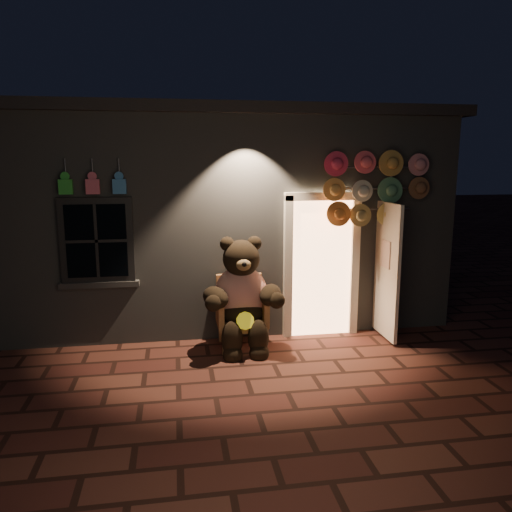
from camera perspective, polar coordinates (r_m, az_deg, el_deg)
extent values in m
plane|color=#592E22|center=(6.32, -1.04, -13.93)|extent=(60.00, 60.00, 0.00)
cube|color=slate|center=(9.76, -4.43, 4.98)|extent=(7.00, 5.00, 3.30)
cube|color=black|center=(9.74, -4.59, 15.16)|extent=(7.30, 5.30, 0.16)
cube|color=black|center=(7.30, -17.71, 1.70)|extent=(1.00, 0.10, 1.20)
cube|color=black|center=(7.27, -17.74, 1.66)|extent=(0.82, 0.06, 1.02)
cube|color=slate|center=(7.42, -17.43, -3.11)|extent=(1.10, 0.14, 0.08)
cube|color=#FFAF72|center=(7.64, 7.40, -1.29)|extent=(0.92, 0.10, 2.10)
cube|color=beige|center=(7.48, 3.66, -1.50)|extent=(0.12, 0.12, 2.20)
cube|color=beige|center=(7.77, 11.16, -1.21)|extent=(0.12, 0.12, 2.20)
cube|color=beige|center=(7.45, 7.69, 6.79)|extent=(1.16, 0.12, 0.12)
cube|color=beige|center=(7.61, 14.74, -1.63)|extent=(0.05, 0.80, 2.00)
cube|color=green|center=(7.21, -20.92, 7.39)|extent=(0.18, 0.07, 0.20)
cylinder|color=#59595E|center=(7.26, -20.96, 9.38)|extent=(0.02, 0.02, 0.25)
cube|color=#C04F61|center=(7.15, -18.15, 7.54)|extent=(0.18, 0.07, 0.20)
cylinder|color=#59595E|center=(7.20, -18.20, 9.55)|extent=(0.02, 0.02, 0.25)
cube|color=#2E69A1|center=(7.10, -15.34, 7.67)|extent=(0.18, 0.07, 0.20)
cylinder|color=#59595E|center=(7.15, -15.39, 9.70)|extent=(0.02, 0.02, 0.25)
cube|color=#AB7842|center=(7.21, -1.65, -7.72)|extent=(0.67, 0.62, 0.10)
cube|color=#AB7842|center=(7.38, -1.96, -4.57)|extent=(0.67, 0.08, 0.67)
cube|color=#AB7842|center=(7.10, -4.16, -6.43)|extent=(0.08, 0.57, 0.38)
cube|color=#AB7842|center=(7.18, 0.86, -6.20)|extent=(0.08, 0.57, 0.38)
cylinder|color=#AB7842|center=(6.99, -3.70, -10.07)|extent=(0.05, 0.05, 0.30)
cylinder|color=#AB7842|center=(7.07, 0.98, -9.82)|extent=(0.05, 0.05, 0.30)
cylinder|color=#AB7842|center=(7.49, -4.10, -8.62)|extent=(0.05, 0.05, 0.30)
cylinder|color=#AB7842|center=(7.56, 0.25, -8.41)|extent=(0.05, 0.05, 0.30)
ellipsoid|color=red|center=(7.15, -1.74, -4.36)|extent=(0.77, 0.62, 0.81)
ellipsoid|color=black|center=(7.13, -1.63, -6.39)|extent=(0.63, 0.54, 0.38)
sphere|color=black|center=(6.97, -1.70, -0.26)|extent=(0.52, 0.52, 0.52)
sphere|color=black|center=(6.94, -3.32, 1.39)|extent=(0.20, 0.20, 0.20)
sphere|color=black|center=(6.99, -0.19, 1.48)|extent=(0.20, 0.20, 0.20)
ellipsoid|color=olive|center=(6.75, -1.43, -1.02)|extent=(0.20, 0.14, 0.16)
ellipsoid|color=black|center=(6.86, -4.66, -4.75)|extent=(0.46, 0.60, 0.29)
ellipsoid|color=black|center=(6.96, 1.68, -4.48)|extent=(0.46, 0.60, 0.29)
ellipsoid|color=black|center=(6.87, -2.75, -9.45)|extent=(0.29, 0.29, 0.50)
ellipsoid|color=black|center=(6.92, 0.27, -9.29)|extent=(0.29, 0.29, 0.50)
sphere|color=black|center=(6.89, -2.67, -11.23)|extent=(0.27, 0.27, 0.27)
sphere|color=black|center=(6.93, 0.36, -11.06)|extent=(0.27, 0.27, 0.27)
cylinder|color=yellow|center=(6.81, -1.24, -7.41)|extent=(0.25, 0.10, 0.24)
cylinder|color=#59595E|center=(7.84, 14.82, 1.18)|extent=(0.04, 0.04, 2.75)
cylinder|color=#59595E|center=(7.60, 13.17, 9.85)|extent=(1.22, 0.03, 0.03)
cylinder|color=#59595E|center=(7.61, 13.07, 7.55)|extent=(1.22, 0.03, 0.03)
cylinder|color=#59595E|center=(7.63, 12.97, 5.25)|extent=(1.22, 0.03, 0.03)
cylinder|color=#D93152|center=(7.35, 9.25, 10.36)|extent=(0.35, 0.11, 0.35)
cylinder|color=#F55561|center=(7.46, 12.34, 10.26)|extent=(0.35, 0.11, 0.35)
cylinder|color=#B6893D|center=(7.59, 15.34, 10.13)|extent=(0.35, 0.11, 0.35)
cylinder|color=#CF7B83|center=(7.82, 17.92, 10.01)|extent=(0.35, 0.11, 0.35)
cylinder|color=#FFB14F|center=(7.33, 9.24, 7.57)|extent=(0.35, 0.11, 0.35)
cylinder|color=beige|center=(7.44, 12.32, 7.51)|extent=(0.35, 0.11, 0.35)
cylinder|color=#4F8B61|center=(7.65, 15.02, 7.47)|extent=(0.35, 0.11, 0.35)
cylinder|color=brown|center=(7.80, 17.87, 7.38)|extent=(0.35, 0.11, 0.35)
cylinder|color=orange|center=(7.33, 9.22, 4.77)|extent=(0.35, 0.11, 0.35)
cylinder|color=olive|center=(7.53, 12.04, 4.82)|extent=(0.35, 0.11, 0.35)
cylinder|color=#CFB559|center=(7.65, 14.98, 4.79)|extent=(0.35, 0.11, 0.35)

